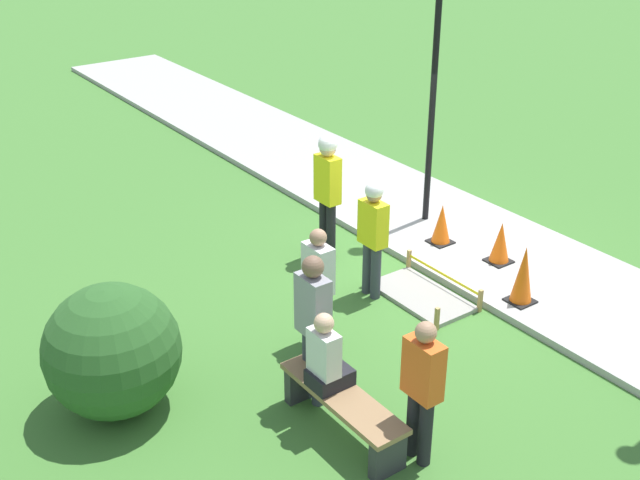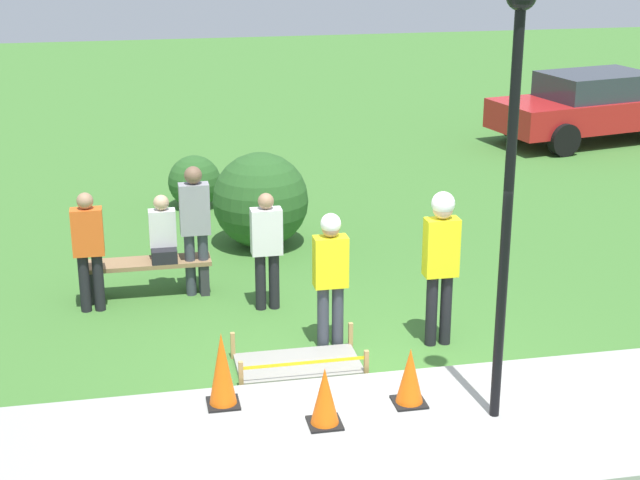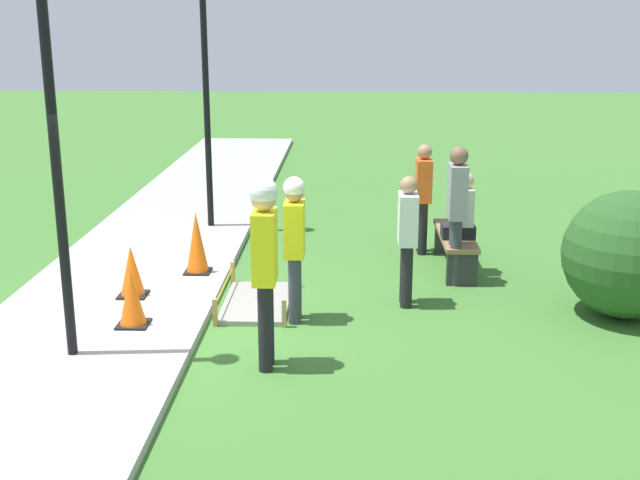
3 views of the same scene
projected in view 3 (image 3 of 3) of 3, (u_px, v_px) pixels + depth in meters
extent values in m
plane|color=#3D702D|center=(205.00, 328.00, 9.01)|extent=(60.00, 60.00, 0.00)
cube|color=#9E9E99|center=(95.00, 322.00, 9.04)|extent=(28.00, 2.50, 0.10)
cube|color=gray|center=(257.00, 303.00, 9.73)|extent=(1.42, 0.78, 0.06)
cube|color=tan|center=(233.00, 274.00, 10.39)|extent=(0.05, 0.05, 0.33)
cube|color=tan|center=(215.00, 313.00, 9.02)|extent=(0.05, 0.05, 0.33)
cube|color=tan|center=(293.00, 274.00, 10.36)|extent=(0.05, 0.05, 0.33)
cube|color=tan|center=(284.00, 314.00, 8.99)|extent=(0.05, 0.05, 0.33)
cube|color=yellow|center=(224.00, 285.00, 9.68)|extent=(1.42, 0.00, 0.04)
cube|color=black|center=(198.00, 271.00, 10.66)|extent=(0.34, 0.34, 0.02)
cone|color=orange|center=(197.00, 242.00, 10.55)|extent=(0.29, 0.29, 0.80)
cube|color=black|center=(133.00, 295.00, 9.76)|extent=(0.34, 0.34, 0.02)
cone|color=orange|center=(132.00, 270.00, 9.68)|extent=(0.29, 0.29, 0.60)
cube|color=black|center=(134.00, 324.00, 8.82)|extent=(0.34, 0.34, 0.02)
cone|color=orange|center=(132.00, 297.00, 8.74)|extent=(0.29, 0.29, 0.61)
cube|color=#2D2D33|center=(448.00, 239.00, 11.84)|extent=(0.12, 0.40, 0.44)
cube|color=#2D2D33|center=(462.00, 269.00, 10.41)|extent=(0.12, 0.40, 0.44)
cube|color=olive|center=(455.00, 235.00, 11.06)|extent=(1.68, 0.44, 0.06)
cube|color=black|center=(458.00, 231.00, 10.81)|extent=(0.34, 0.44, 0.18)
cube|color=silver|center=(465.00, 206.00, 10.72)|extent=(0.36, 0.20, 0.50)
sphere|color=tan|center=(466.00, 180.00, 10.62)|extent=(0.21, 0.21, 0.21)
cylinder|color=black|center=(267.00, 322.00, 7.98)|extent=(0.14, 0.14, 0.89)
cylinder|color=black|center=(265.00, 328.00, 7.81)|extent=(0.14, 0.14, 0.89)
cube|color=yellow|center=(265.00, 247.00, 7.68)|extent=(0.40, 0.22, 0.71)
sphere|color=tan|center=(264.00, 199.00, 7.55)|extent=(0.24, 0.24, 0.24)
sphere|color=white|center=(263.00, 192.00, 7.54)|extent=(0.28, 0.28, 0.28)
cylinder|color=#383D47|center=(295.00, 285.00, 9.23)|extent=(0.14, 0.14, 0.78)
cylinder|color=#383D47|center=(294.00, 291.00, 9.06)|extent=(0.14, 0.14, 0.78)
cube|color=yellow|center=(294.00, 229.00, 8.96)|extent=(0.40, 0.22, 0.62)
sphere|color=#A37A5B|center=(294.00, 193.00, 8.85)|extent=(0.21, 0.21, 0.21)
sphere|color=white|center=(294.00, 188.00, 8.83)|extent=(0.24, 0.24, 0.24)
cylinder|color=black|center=(422.00, 225.00, 11.90)|extent=(0.14, 0.14, 0.78)
cylinder|color=black|center=(423.00, 228.00, 11.73)|extent=(0.14, 0.14, 0.78)
cube|color=#E55B1E|center=(424.00, 180.00, 11.63)|extent=(0.40, 0.22, 0.62)
sphere|color=#A37A5B|center=(425.00, 152.00, 11.52)|extent=(0.21, 0.21, 0.21)
cylinder|color=black|center=(406.00, 272.00, 9.74)|extent=(0.14, 0.14, 0.77)
cylinder|color=black|center=(407.00, 277.00, 9.56)|extent=(0.14, 0.14, 0.77)
cube|color=silver|center=(408.00, 219.00, 9.47)|extent=(0.40, 0.22, 0.61)
sphere|color=#A37A5B|center=(409.00, 185.00, 9.36)|extent=(0.21, 0.21, 0.21)
cylinder|color=#383D47|center=(454.00, 249.00, 10.53)|extent=(0.14, 0.14, 0.88)
cylinder|color=#383D47|center=(456.00, 253.00, 10.36)|extent=(0.14, 0.14, 0.88)
cube|color=gray|center=(457.00, 192.00, 10.23)|extent=(0.40, 0.22, 0.69)
sphere|color=brown|center=(459.00, 156.00, 10.11)|extent=(0.24, 0.24, 0.24)
cylinder|color=black|center=(55.00, 151.00, 7.53)|extent=(0.10, 0.10, 4.11)
cylinder|color=black|center=(206.00, 96.00, 12.52)|extent=(0.10, 0.10, 4.18)
sphere|color=#285623|center=(628.00, 255.00, 9.20)|extent=(1.48, 1.48, 1.48)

